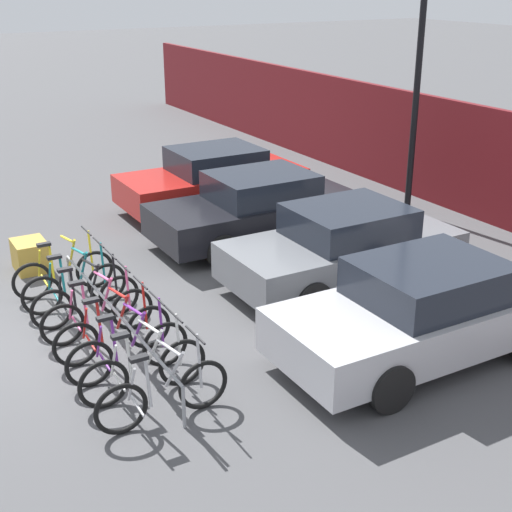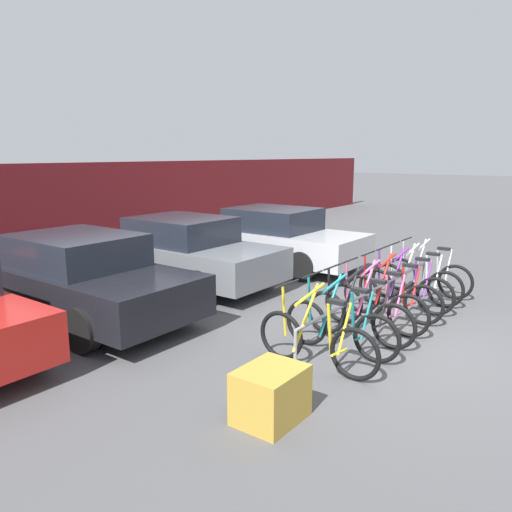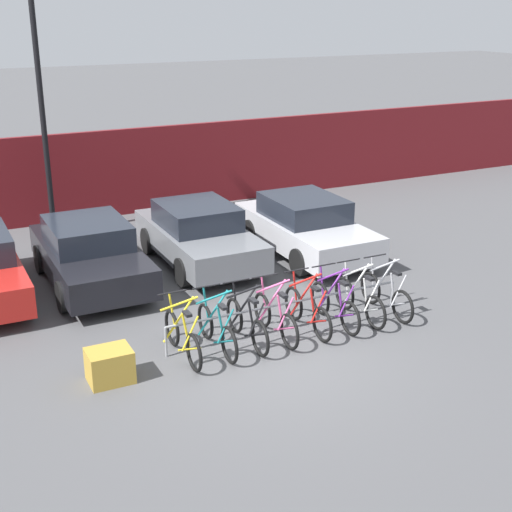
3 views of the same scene
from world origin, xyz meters
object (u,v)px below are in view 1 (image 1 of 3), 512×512
car_grey (343,247)px  cargo_crate (30,255)px  bicycle_pink (98,314)px  bicycle_yellow (64,273)px  bicycle_teal (75,286)px  lamp_post (422,21)px  bicycle_silver (163,393)px  bicycle_purple (128,351)px  bike_rack (115,313)px  bicycle_black (86,300)px  bicycle_red (113,333)px  car_silver (422,311)px  bicycle_white (144,370)px  car_black (258,209)px  car_red (213,179)px

car_grey → cargo_crate: size_ratio=5.81×
bicycle_pink → car_grey: size_ratio=0.42×
bicycle_yellow → bicycle_teal: bearing=-0.3°
bicycle_pink → lamp_post: lamp_post is taller
bicycle_silver → car_grey: 4.80m
bicycle_purple → bicycle_silver: bearing=0.2°
bike_rack → bicycle_teal: (-1.47, -0.15, -0.12)m
bicycle_black → bicycle_silver: (3.01, 0.00, 0.00)m
bicycle_black → bicycle_red: same height
bicycle_black → cargo_crate: 2.56m
bicycle_black → lamp_post: lamp_post is taller
car_silver → lamp_post: (-5.14, 4.25, 3.40)m
bicycle_purple → cargo_crate: size_ratio=2.44×
bicycle_red → bicycle_white: same height
bicycle_yellow → car_grey: bearing=64.4°
bicycle_pink → car_black: car_black is taller
bicycle_purple → bicycle_silver: (1.18, 0.00, 0.00)m
bike_rack → cargo_crate: bearing=-173.5°
bicycle_pink → cargo_crate: bicycle_pink is taller
bike_rack → bicycle_purple: size_ratio=2.79×
car_red → car_black: same height
bicycle_yellow → car_silver: car_silver is taller
bicycle_black → bicycle_white: size_ratio=1.00×
car_red → cargo_crate: size_ratio=5.89×
bicycle_purple → bicycle_white: 0.56m
car_red → bicycle_white: bearing=-33.0°
bicycle_pink → cargo_crate: bearing=-176.2°
car_black → car_silver: size_ratio=0.99×
bike_rack → car_black: 4.74m
bicycle_purple → car_black: (-3.61, 4.05, 0.31)m
car_grey → car_black: bearing=-175.6°
bike_rack → bicycle_red: (0.34, -0.15, -0.12)m
bicycle_black → bicycle_teal: bearing=179.0°
car_red → car_black: 2.37m
bicycle_yellow → car_silver: bearing=39.0°
bicycle_red → car_grey: 4.28m
bicycle_yellow → bicycle_black: (1.21, 0.00, 0.00)m
lamp_post → bicycle_purple: bearing=-65.5°
bicycle_pink → car_silver: bearing=52.8°
car_silver → bicycle_teal: bearing=-136.4°
bicycle_yellow → bicycle_red: size_ratio=1.00×
bike_rack → bicycle_white: bearing=-5.7°
bicycle_yellow → lamp_post: (-0.59, 7.97, 3.72)m
bike_rack → bicycle_red: bearing=-23.5°
car_red → bicycle_red: bearing=-38.2°
car_silver → lamp_post: 7.48m
bicycle_silver → car_silver: size_ratio=0.41×
bicycle_pink → bike_rack: bearing=23.9°
bicycle_red → car_black: 5.06m
bike_rack → car_red: bearing=140.9°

